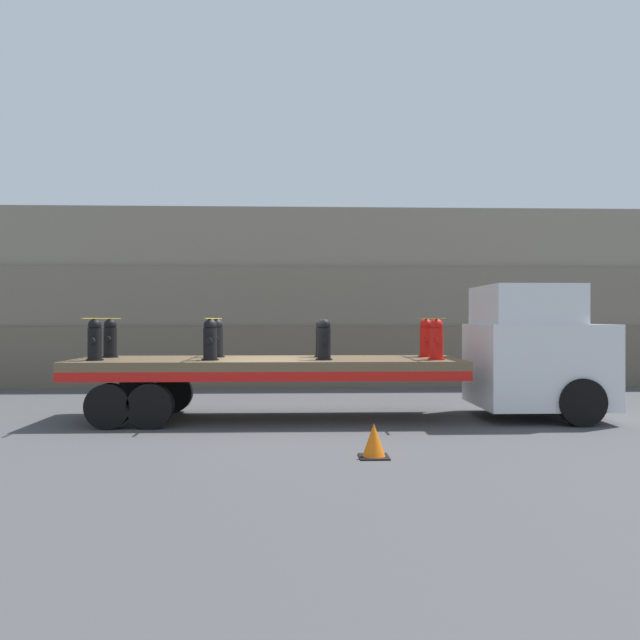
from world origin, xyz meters
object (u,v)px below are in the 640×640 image
(fire_hydrant_black_near_2, at_px, (324,340))
(fire_hydrant_red_near_3, at_px, (436,340))
(fire_hydrant_red_far_3, at_px, (426,338))
(fire_hydrant_black_far_1, at_px, (217,339))
(flatbed_trailer, at_px, (245,370))
(fire_hydrant_black_near_0, at_px, (95,340))
(fire_hydrant_black_far_0, at_px, (110,339))
(truck_cab, at_px, (539,352))
(fire_hydrant_black_near_1, at_px, (210,340))
(traffic_cone, at_px, (374,441))
(fire_hydrant_black_far_2, at_px, (322,338))

(fire_hydrant_black_near_2, relative_size, fire_hydrant_red_near_3, 1.00)
(fire_hydrant_red_far_3, bearing_deg, fire_hydrant_black_far_1, 180.00)
(flatbed_trailer, bearing_deg, fire_hydrant_black_near_2, -17.27)
(fire_hydrant_black_near_0, distance_m, fire_hydrant_black_far_0, 1.08)
(truck_cab, bearing_deg, flatbed_trailer, 180.00)
(fire_hydrant_black_far_1, distance_m, fire_hydrant_red_near_3, 4.98)
(fire_hydrant_black_near_2, bearing_deg, fire_hydrant_black_near_1, 180.00)
(fire_hydrant_red_near_3, height_order, traffic_cone, fire_hydrant_red_near_3)
(flatbed_trailer, relative_size, fire_hydrant_black_near_0, 9.58)
(truck_cab, height_order, fire_hydrant_black_near_1, truck_cab)
(fire_hydrant_black_near_1, relative_size, fire_hydrant_red_far_3, 1.00)
(traffic_cone, bearing_deg, fire_hydrant_black_far_1, 124.66)
(fire_hydrant_black_far_0, height_order, fire_hydrant_red_far_3, same)
(flatbed_trailer, distance_m, fire_hydrant_black_near_0, 3.24)
(fire_hydrant_black_near_0, bearing_deg, fire_hydrant_red_far_3, 8.43)
(truck_cab, bearing_deg, traffic_cone, -137.14)
(fire_hydrant_black_far_0, distance_m, fire_hydrant_black_near_1, 2.66)
(fire_hydrant_black_near_1, bearing_deg, flatbed_trailer, 37.95)
(fire_hydrant_black_near_0, bearing_deg, traffic_cone, -31.55)
(fire_hydrant_black_far_0, bearing_deg, truck_cab, -3.17)
(fire_hydrant_black_near_1, xyz_separation_m, fire_hydrant_red_near_3, (4.86, 0.00, 0.00))
(fire_hydrant_black_far_0, bearing_deg, flatbed_trailer, -9.81)
(fire_hydrant_black_near_0, height_order, fire_hydrant_black_near_2, same)
(fire_hydrant_black_far_2, xyz_separation_m, fire_hydrant_red_near_3, (2.43, -1.08, 0.00))
(fire_hydrant_red_near_3, bearing_deg, flatbed_trailer, 172.62)
(fire_hydrant_black_far_1, relative_size, fire_hydrant_red_near_3, 1.00)
(fire_hydrant_black_near_0, relative_size, traffic_cone, 1.61)
(fire_hydrant_black_far_0, distance_m, fire_hydrant_black_near_2, 4.98)
(fire_hydrant_black_near_1, distance_m, fire_hydrant_black_far_2, 2.66)
(fire_hydrant_black_near_1, bearing_deg, fire_hydrant_black_near_2, 0.00)
(truck_cab, bearing_deg, fire_hydrant_black_far_0, 176.83)
(fire_hydrant_black_near_1, xyz_separation_m, traffic_cone, (3.09, -3.39, -1.51))
(fire_hydrant_black_far_0, height_order, fire_hydrant_black_far_2, same)
(fire_hydrant_black_near_2, bearing_deg, traffic_cone, -78.96)
(fire_hydrant_black_near_0, relative_size, fire_hydrant_red_far_3, 1.00)
(flatbed_trailer, bearing_deg, truck_cab, 0.00)
(traffic_cone, bearing_deg, fire_hydrant_black_far_2, 98.42)
(flatbed_trailer, distance_m, fire_hydrant_red_near_3, 4.26)
(truck_cab, height_order, fire_hydrant_black_near_0, truck_cab)
(fire_hydrant_black_near_0, height_order, fire_hydrant_red_far_3, same)
(fire_hydrant_red_far_3, bearing_deg, fire_hydrant_black_far_2, 180.00)
(fire_hydrant_red_near_3, height_order, fire_hydrant_red_far_3, same)
(fire_hydrant_black_near_1, bearing_deg, fire_hydrant_black_far_1, 90.00)
(fire_hydrant_red_far_3, bearing_deg, fire_hydrant_black_far_0, 180.00)
(fire_hydrant_red_near_3, distance_m, fire_hydrant_red_far_3, 1.08)
(truck_cab, relative_size, fire_hydrant_black_far_1, 3.36)
(flatbed_trailer, relative_size, traffic_cone, 15.44)
(fire_hydrant_black_near_0, xyz_separation_m, fire_hydrant_black_far_2, (4.86, 1.08, 0.00))
(fire_hydrant_black_near_1, xyz_separation_m, fire_hydrant_black_near_2, (2.43, 0.00, 0.00))
(fire_hydrant_black_far_2, bearing_deg, truck_cab, -6.29)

